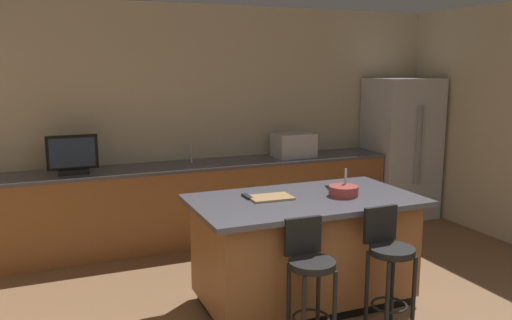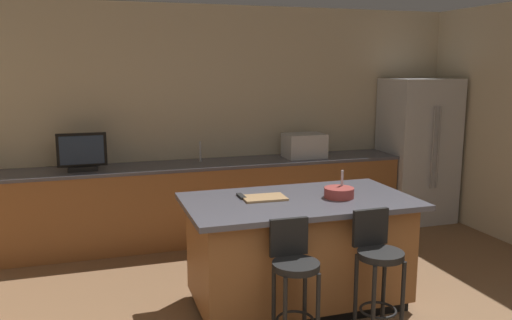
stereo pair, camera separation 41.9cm
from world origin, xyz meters
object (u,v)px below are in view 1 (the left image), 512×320
Objects in this scene: refrigerator at (401,148)px; tv_remote at (247,196)px; kitchen_island at (304,250)px; bar_stool_right at (388,260)px; microwave at (293,145)px; tv_monitor at (72,156)px; cell_phone at (330,188)px; bar_stool_left at (310,273)px; fruit_bowl at (343,191)px; cutting_board at (271,197)px.

tv_remote is at bearing -149.82° from refrigerator.
kitchen_island is 0.80m from bar_stool_right.
microwave is 2.73m from bar_stool_right.
bar_stool_right is at bearing -51.43° from tv_monitor.
refrigerator reaches higher than cell_phone.
microwave is 0.51× the size of bar_stool_left.
fruit_bowl is at bearing -10.89° from kitchen_island.
fruit_bowl reaches higher than bar_stool_right.
refrigerator is 12.46× the size of cell_phone.
microwave is (-1.59, 0.05, 0.13)m from refrigerator.
bar_stool_right reaches higher than cutting_board.
bar_stool_left is 0.97× the size of bar_stool_right.
bar_stool_left reaches higher than cell_phone.
fruit_bowl is at bearing -43.06° from tv_monitor.
microwave is 2.86m from bar_stool_left.
tv_monitor is 1.44× the size of cutting_board.
refrigerator is 3.34m from tv_remote.
bar_stool_right is 3.91× the size of fruit_bowl.
kitchen_island is 3.11m from refrigerator.
kitchen_island is at bearing 112.89° from bar_stool_right.
microwave is 0.49× the size of bar_stool_right.
refrigerator is at bearing 30.44° from tv_remote.
tv_monitor is at bearing 127.74° from tv_remote.
microwave is at bearing 91.00° from cell_phone.
kitchen_island is at bearing -47.17° from tv_monitor.
cutting_board reaches higher than kitchen_island.
refrigerator is 4.18m from tv_monitor.
tv_monitor is 2.30m from cutting_board.
cell_phone is 0.83m from tv_remote.
cutting_board is (-0.61, 0.81, 0.36)m from bar_stool_right.
cutting_board is at bearing 162.30° from kitchen_island.
tv_monitor is (-4.18, -0.01, 0.18)m from refrigerator.
tv_remote is 0.20m from cutting_board.
kitchen_island is 12.77× the size of cell_phone.
bar_stool_right is at bearing -90.20° from fruit_bowl.
microwave is 2.59m from tv_monitor.
microwave is 2.05m from fruit_bowl.
fruit_bowl is at bearing -104.61° from microwave.
kitchen_island is 0.61m from fruit_bowl.
cutting_board is at bearing 165.98° from fruit_bowl.
refrigerator is at bearing 0.08° from tv_monitor.
bar_stool_left is 2.66× the size of cutting_board.
bar_stool_right is (-2.11, -2.60, -0.34)m from refrigerator.
refrigerator is (2.44, 1.87, 0.45)m from kitchen_island.
bar_stool_right is at bearing -101.13° from microwave.
refrigerator is 3.26m from cutting_board.
cutting_board is (-0.28, 0.09, 0.47)m from kitchen_island.
kitchen_island is 3.73× the size of tv_monitor.
refrigerator reaches higher than tv_remote.
kitchen_island is 1.02× the size of refrigerator.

